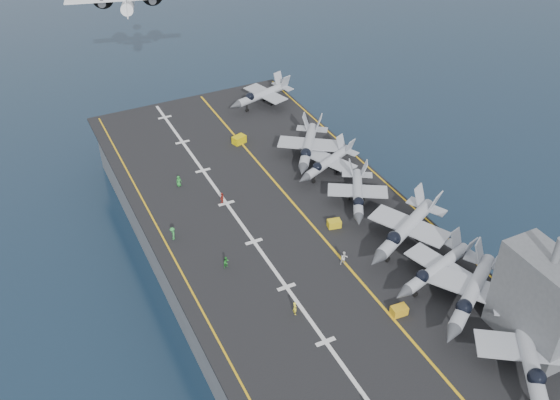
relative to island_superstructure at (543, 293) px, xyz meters
name	(u,v)px	position (x,y,z in m)	size (l,w,h in m)	color
ground	(292,283)	(-15.00, 30.00, -17.90)	(500.00, 500.00, 0.00)	#142135
hull	(292,258)	(-15.00, 30.00, -12.90)	(36.00, 90.00, 10.00)	#56595E
flight_deck	(292,231)	(-15.00, 30.00, -7.70)	(38.00, 92.00, 0.40)	black
foul_line	(311,224)	(-12.00, 30.00, -7.48)	(0.35, 90.00, 0.02)	gold
landing_centerline	(254,242)	(-21.00, 30.00, -7.48)	(0.50, 90.00, 0.02)	silver
deck_edge_port	(178,265)	(-32.00, 30.00, -7.48)	(0.25, 90.00, 0.02)	gold
deck_edge_stbd	(401,196)	(3.50, 30.00, -7.48)	(0.25, 90.00, 0.02)	gold
island_superstructure	(543,293)	(0.00, 0.00, 0.00)	(5.00, 10.00, 15.00)	#56595E
fighter_jet_0	(529,353)	(-3.58, -3.06, -4.65)	(18.27, 19.75, 5.71)	gray
fighter_jet_1	(473,291)	(-2.70, 7.00, -4.68)	(19.53, 17.91, 5.64)	#A1ABB3
fighter_jet_2	(437,267)	(-3.54, 12.53, -5.05)	(16.12, 12.85, 4.90)	#9BA2AC
fighter_jet_3	(406,227)	(-2.63, 20.52, -4.65)	(19.55, 17.13, 5.69)	#9BA3AD
fighter_jet_4	(358,193)	(-3.72, 30.97, -5.18)	(14.50, 16.04, 4.64)	gray
fighter_jet_5	(328,161)	(-3.33, 40.44, -5.27)	(15.20, 12.99, 4.46)	#A0A7B0
fighter_jet_6	(308,145)	(-4.09, 45.69, -4.87)	(17.02, 18.23, 5.27)	#9EA5AE
fighter_jet_8	(262,94)	(-2.71, 66.45, -5.09)	(15.92, 12.78, 4.82)	#959DA4
tow_cart_a	(399,311)	(-10.95, 9.90, -6.93)	(1.99, 1.37, 1.15)	gold
tow_cart_b	(334,224)	(-9.37, 28.01, -6.94)	(2.07, 1.57, 1.12)	gold
tow_cart_c	(239,140)	(-12.29, 55.43, -6.83)	(2.56, 2.06, 1.33)	#CBB108
crew_1	(295,308)	(-22.14, 15.49, -6.57)	(0.85, 1.18, 1.86)	yellow
crew_2	(226,262)	(-26.34, 26.86, -6.65)	(1.21, 1.05, 1.70)	#23862B
crew_3	(173,233)	(-30.78, 35.50, -6.53)	(1.00, 1.30, 1.95)	green
crew_4	(222,198)	(-21.48, 40.40, -6.58)	(1.30, 1.29, 1.84)	#A92C20
crew_5	(179,181)	(-25.83, 47.57, -6.61)	(1.24, 1.00, 1.79)	#268C33
crew_7	(344,258)	(-12.23, 20.58, -6.47)	(1.30, 0.93, 2.06)	silver
transport_plane	(128,5)	(-19.78, 92.74, 6.35)	(27.35, 21.96, 5.66)	silver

